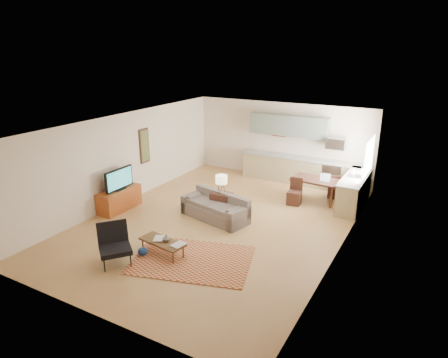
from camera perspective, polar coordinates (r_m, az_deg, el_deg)
The scene contains 25 objects.
room at distance 10.44m, azimuth -0.80°, elevation 0.58°, with size 9.00×9.00×9.00m.
kitchen_counter_back at distance 14.03m, azimuth 10.99°, elevation 1.19°, with size 4.26×0.64×0.92m, color tan, non-canonical shape.
kitchen_counter_right at distance 12.48m, azimuth 18.09°, elevation -1.63°, with size 0.64×2.26×0.92m, color tan, non-canonical shape.
kitchen_range at distance 13.76m, azimuth 15.32°, elevation 0.46°, with size 0.62×0.62×0.90m, color #A5A8AD.
kitchen_microwave at distance 13.49m, azimuth 15.74°, elevation 4.93°, with size 0.62×0.40×0.35m, color #A5A8AD.
upper_cabinets at distance 14.00m, azimuth 9.22°, elevation 7.55°, with size 2.80×0.34×0.70m, color slate.
window_right at distance 12.12m, azimuth 19.98°, elevation 2.99°, with size 0.02×1.40×1.05m, color white.
wall_art_left at distance 12.89m, azimuth -11.28°, elevation 4.66°, with size 0.06×0.42×1.10m, color olive, non-canonical shape.
triptych at distance 14.30m, azimuth 7.86°, elevation 7.03°, with size 1.70×0.04×0.50m, color beige, non-canonical shape.
rug at distance 9.16m, azimuth -4.62°, elevation -11.42°, with size 2.61×1.80×0.02m, color maroon.
sofa at distance 11.00m, azimuth -1.30°, elevation -4.00°, with size 2.03×0.88×0.71m, color #6C5E56, non-canonical shape.
coffee_table at distance 9.40m, azimuth -8.76°, elevation -9.64°, with size 1.13×0.45×0.34m, color #482F16, non-canonical shape.
book_a at distance 9.44m, azimuth -9.97°, elevation -8.35°, with size 0.33×0.37×0.03m, color #99190A.
book_b at distance 9.17m, azimuth -7.02°, elevation -9.06°, with size 0.30×0.37×0.03m, color navy.
vase at distance 9.25m, azimuth -8.24°, elevation -8.34°, with size 0.19×0.19×0.17m, color black.
armchair at distance 9.13m, azimuth -15.33°, elevation -9.12°, with size 0.77×0.77×0.88m, color black, non-canonical shape.
tv_credenza at distance 12.02m, azimuth -14.71°, elevation -2.82°, with size 0.52×1.36×0.63m, color #8F3E17, non-canonical shape.
tv at distance 11.78m, azimuth -14.77°, elevation -0.02°, with size 0.10×1.05×0.63m, color black, non-canonical shape.
console_table at distance 11.24m, azimuth -0.37°, elevation -3.59°, with size 0.57×0.38×0.67m, color #391E17, non-canonical shape.
table_lamp at distance 11.03m, azimuth -0.38°, elevation -0.71°, with size 0.32×0.32×0.53m, color beige, non-canonical shape.
dining_table at distance 12.56m, azimuth 12.90°, elevation -1.54°, with size 1.40×0.80×0.71m, color #391E17, non-canonical shape.
dining_chair_near at distance 12.15m, azimuth 10.04°, elevation -1.79°, with size 0.39×0.40×0.81m, color #391E17, non-canonical shape.
dining_chair_far at distance 12.97m, azimuth 15.60°, elevation -0.95°, with size 0.37×0.39×0.78m, color #391E17, non-canonical shape.
laptop at distance 12.26m, azimuth 14.17°, elevation 0.16°, with size 0.30×0.22×0.22m, color #A5A8AD, non-canonical shape.
soap_bottle at distance 12.44m, azimuth 18.01°, elevation 1.02°, with size 0.09×0.09×0.19m, color beige.
Camera 1 is at (4.96, -8.60, 4.60)m, focal length 32.00 mm.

